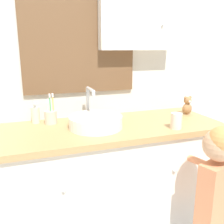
{
  "coord_description": "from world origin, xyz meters",
  "views": [
    {
      "loc": [
        -0.47,
        -1.09,
        1.29
      ],
      "look_at": [
        0.01,
        0.27,
        0.92
      ],
      "focal_mm": 40.0,
      "sensor_mm": 36.0,
      "label": 1
    }
  ],
  "objects": [
    {
      "name": "toothbrush_holder",
      "position": [
        -0.33,
        0.49,
        0.86
      ],
      "size": [
        0.08,
        0.08,
        0.2
      ],
      "color": "beige",
      "rests_on": "vanity_counter"
    },
    {
      "name": "soap_dispenser",
      "position": [
        -0.42,
        0.54,
        0.87
      ],
      "size": [
        0.05,
        0.05,
        0.14
      ],
      "color": "beige",
      "rests_on": "vanity_counter"
    },
    {
      "name": "child_figure",
      "position": [
        0.44,
        -0.15,
        0.57
      ],
      "size": [
        0.21,
        0.44,
        0.91
      ],
      "color": "slate",
      "rests_on": "ground_plane"
    },
    {
      "name": "teddy_bear",
      "position": [
        0.63,
        0.4,
        0.88
      ],
      "size": [
        0.07,
        0.06,
        0.13
      ],
      "color": "#9E7047",
      "rests_on": "vanity_counter"
    },
    {
      "name": "vanity_counter",
      "position": [
        0.0,
        0.32,
        0.41
      ],
      "size": [
        1.45,
        0.55,
        0.82
      ],
      "color": "silver",
      "rests_on": "ground_plane"
    },
    {
      "name": "drinking_cup",
      "position": [
        0.37,
        0.14,
        0.86
      ],
      "size": [
        0.07,
        0.07,
        0.1
      ],
      "primitive_type": "cylinder",
      "color": "silver",
      "rests_on": "vanity_counter"
    },
    {
      "name": "wall_back",
      "position": [
        0.02,
        0.62,
        1.28
      ],
      "size": [
        3.2,
        0.18,
        2.5
      ],
      "color": "silver",
      "rests_on": "ground_plane"
    },
    {
      "name": "sink_basin",
      "position": [
        -0.08,
        0.32,
        0.86
      ],
      "size": [
        0.32,
        0.37,
        0.23
      ],
      "color": "white",
      "rests_on": "vanity_counter"
    }
  ]
}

